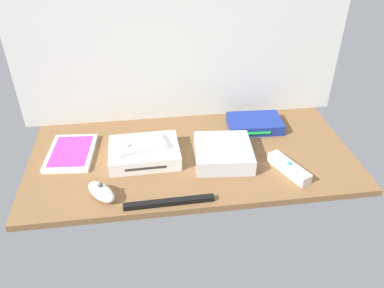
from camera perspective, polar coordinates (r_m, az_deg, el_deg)
ground_plane at (r=121.34cm, az=0.00°, el=-1.95°), size 100.00×48.00×2.00cm
back_wall at (r=128.34cm, az=-1.56°, el=16.69°), size 110.00×1.20×64.00cm
game_console at (r=119.07cm, az=-7.05°, el=-1.15°), size 21.31×16.82×4.40cm
mini_computer at (r=117.43cm, az=4.63°, el=-1.28°), size 18.45×18.45×5.30cm
game_case at (r=125.98cm, az=-17.38°, el=-1.24°), size 15.18×20.10×1.56cm
network_router at (r=134.87cm, az=9.21°, el=3.00°), size 18.59×13.05×3.40cm
remote_wand at (r=116.33cm, az=14.09°, el=-3.44°), size 9.20×15.01×3.40cm
remote_nunchuk at (r=106.73cm, az=-13.22°, el=-6.87°), size 9.79×10.50×5.10cm
remote_classic_pad at (r=116.42cm, az=-7.64°, el=-0.19°), size 16.00×11.52×2.40cm
sensor_bar at (r=103.09cm, az=-3.38°, el=-8.55°), size 24.03×2.34×1.40cm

